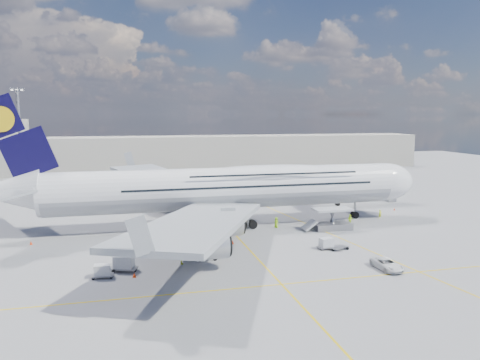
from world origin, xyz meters
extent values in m
plane|color=gray|center=(0.00, 0.00, 0.00)|extent=(300.00, 300.00, 0.00)
cube|color=#DDBA0B|center=(0.00, 0.00, 0.01)|extent=(0.25, 220.00, 0.01)
cube|color=#DDBA0B|center=(0.00, -20.00, 0.01)|extent=(120.00, 0.25, 0.01)
cube|color=#DDBA0B|center=(14.00, 10.00, 0.01)|extent=(14.16, 99.06, 0.01)
cylinder|color=white|center=(0.00, 10.00, 6.80)|extent=(62.00, 7.20, 7.20)
cylinder|color=#9EA0A5|center=(0.00, 10.00, 6.65)|extent=(60.76, 7.13, 7.13)
ellipsoid|color=white|center=(8.00, 10.00, 8.78)|extent=(36.00, 6.84, 3.76)
ellipsoid|color=white|center=(31.00, 10.00, 6.80)|extent=(11.52, 7.20, 7.20)
ellipsoid|color=black|center=(34.24, 10.00, 7.40)|extent=(3.84, 4.16, 1.44)
cone|color=white|center=(-35.50, 10.00, 7.60)|extent=(10.00, 6.84, 6.84)
cube|color=#0C0832|center=(-33.50, 10.00, 16.40)|extent=(11.02, 0.46, 14.61)
cylinder|color=yellow|center=(-35.60, 10.00, 18.90)|extent=(4.00, 0.60, 4.00)
cube|color=#999EA3|center=(-8.00, 30.00, 5.60)|extent=(25.49, 39.15, 3.35)
cube|color=#999EA3|center=(-8.00, -10.00, 5.60)|extent=(25.49, 39.15, 3.35)
cylinder|color=#B7BABF|center=(-3.00, 22.50, 3.20)|extent=(5.20, 3.50, 3.50)
cylinder|color=#B7BABF|center=(-7.50, 33.00, 3.20)|extent=(5.20, 3.50, 3.50)
cylinder|color=#B7BABF|center=(-3.00, -2.50, 3.20)|extent=(5.20, 3.50, 3.50)
cylinder|color=#B7BABF|center=(-7.50, -13.00, 3.20)|extent=(5.20, 3.50, 3.50)
cylinder|color=gray|center=(25.00, 10.00, 2.20)|extent=(0.44, 0.44, 3.80)
cylinder|color=black|center=(25.00, 10.00, 0.65)|extent=(1.30, 0.90, 1.30)
cylinder|color=gray|center=(0.00, 10.00, 2.20)|extent=(0.56, 0.56, 3.80)
cylinder|color=black|center=(0.00, 13.20, 0.75)|extent=(1.50, 0.90, 1.50)
cube|color=#B7B7BC|center=(25.00, 18.60, 7.10)|extent=(3.00, 10.00, 2.60)
cube|color=#B7B7BC|center=(33.00, 23.60, 7.10)|extent=(18.00, 3.00, 2.60)
cylinder|color=gray|center=(27.00, 21.60, 3.55)|extent=(0.80, 0.80, 7.10)
cylinder|color=black|center=(27.00, 21.60, 0.45)|extent=(0.90, 0.80, 0.90)
cylinder|color=gray|center=(41.00, 23.60, 3.55)|extent=(1.00, 1.00, 7.10)
cube|color=gray|center=(41.00, 23.60, 0.40)|extent=(2.00, 2.00, 0.80)
cylinder|color=#B7B7BC|center=(25.00, 14.80, 7.10)|extent=(3.60, 3.60, 2.80)
cube|color=silver|center=(17.00, 2.90, 3.50)|extent=(6.50, 3.20, 0.35)
cube|color=gray|center=(17.00, 2.90, 0.55)|extent=(6.50, 3.20, 1.10)
cube|color=gray|center=(17.00, 2.90, 2.05)|extent=(0.22, 1.99, 3.00)
cylinder|color=black|center=(14.40, 1.70, 0.35)|extent=(0.70, 0.30, 0.70)
cube|color=silver|center=(12.80, 2.90, 1.00)|extent=(2.16, 2.60, 1.60)
cylinder|color=gray|center=(-40.00, 45.00, 12.50)|extent=(0.70, 0.70, 25.00)
cube|color=gray|center=(-40.00, 45.00, 25.20)|extent=(3.00, 0.40, 0.60)
cube|color=#B2AD9E|center=(0.00, 95.00, 6.00)|extent=(180.00, 16.00, 12.00)
cube|color=#193814|center=(40.00, 140.00, 4.00)|extent=(160.00, 6.00, 8.00)
cube|color=gray|center=(-17.79, -10.77, 0.38)|extent=(3.62, 2.69, 0.19)
cylinder|color=black|center=(-19.09, -11.41, 0.24)|extent=(0.47, 0.19, 0.47)
cylinder|color=black|center=(-16.50, -10.12, 0.24)|extent=(0.47, 0.19, 0.47)
cube|color=silver|center=(-17.79, -10.77, 1.24)|extent=(2.77, 2.31, 1.62)
cube|color=gray|center=(-20.35, -12.67, 0.30)|extent=(2.65, 1.50, 0.16)
cylinder|color=black|center=(-21.38, -13.19, 0.19)|extent=(0.38, 0.16, 0.38)
cylinder|color=black|center=(-19.31, -12.15, 0.19)|extent=(0.38, 0.16, 0.38)
cube|color=silver|center=(-20.35, -12.67, 0.99)|extent=(1.96, 1.38, 1.29)
cube|color=gray|center=(-14.55, -2.72, 0.39)|extent=(3.75, 2.78, 0.20)
cylinder|color=black|center=(-15.89, -3.40, 0.25)|extent=(0.49, 0.20, 0.49)
cylinder|color=black|center=(-13.20, -2.05, 0.25)|extent=(0.49, 0.20, 0.49)
cube|color=gray|center=(-20.03, -1.17, 0.32)|extent=(2.94, 1.88, 0.16)
cylinder|color=black|center=(-21.13, -1.72, 0.20)|extent=(0.40, 0.16, 0.40)
cylinder|color=black|center=(-18.93, -0.62, 0.20)|extent=(0.40, 0.16, 0.40)
cube|color=gray|center=(11.10, -7.87, 0.30)|extent=(2.79, 1.80, 0.16)
cylinder|color=black|center=(10.06, -8.39, 0.19)|extent=(0.38, 0.16, 0.38)
cylinder|color=black|center=(12.13, -7.36, 0.19)|extent=(0.38, 0.16, 0.38)
cube|color=silver|center=(11.10, -7.87, 0.99)|extent=(2.09, 1.60, 1.29)
cube|color=gray|center=(12.78, -8.47, 0.33)|extent=(3.21, 2.57, 0.17)
cylinder|color=black|center=(11.64, -9.04, 0.21)|extent=(0.42, 0.17, 0.42)
cylinder|color=black|center=(13.91, -7.90, 0.21)|extent=(0.42, 0.17, 0.42)
cube|color=white|center=(-6.85, -8.76, 0.72)|extent=(2.89, 1.37, 1.34)
cube|color=black|center=(-6.85, -8.76, 1.54)|extent=(1.04, 1.25, 0.51)
cylinder|color=black|center=(-7.88, -9.32, 0.33)|extent=(0.66, 0.26, 0.66)
cylinder|color=black|center=(-5.82, -8.19, 0.33)|extent=(0.66, 0.26, 0.66)
cube|color=gray|center=(-1.31, 31.87, 0.85)|extent=(5.84, 4.44, 1.70)
cube|color=white|center=(-1.91, 31.87, 2.47)|extent=(4.61, 3.83, 1.87)
cube|color=white|center=(0.82, 31.87, 1.62)|extent=(2.28, 2.45, 1.36)
cube|color=black|center=(1.42, 31.87, 1.79)|extent=(0.93, 1.56, 0.77)
cylinder|color=black|center=(0.57, 30.89, 0.47)|extent=(0.94, 0.30, 0.94)
cylinder|color=black|center=(-3.18, 32.85, 0.47)|extent=(0.94, 0.30, 0.94)
cube|color=#FF3C0D|center=(-1.91, 31.87, 1.87)|extent=(4.67, 3.88, 0.43)
cube|color=gray|center=(-20.57, 50.37, 0.91)|extent=(6.22, 4.97, 1.83)
cube|color=white|center=(-21.22, 50.37, 2.65)|extent=(4.94, 4.24, 2.01)
cube|color=white|center=(-18.29, 50.37, 1.74)|extent=(2.50, 2.65, 1.46)
cube|color=black|center=(-17.65, 50.37, 1.92)|extent=(1.07, 1.63, 0.82)
cylinder|color=black|center=(-18.56, 49.32, 0.50)|extent=(1.01, 0.32, 1.01)
cylinder|color=black|center=(-22.59, 51.42, 0.50)|extent=(1.01, 0.32, 1.01)
imported|color=white|center=(14.74, -18.27, 0.70)|extent=(2.56, 5.15, 1.40)
imported|color=#EBFF1A|center=(29.65, 8.75, 0.83)|extent=(0.69, 0.54, 1.66)
imported|color=#C5FF1A|center=(21.67, 5.32, 0.92)|extent=(1.12, 1.04, 1.85)
imported|color=#C6DC17|center=(-10.42, -9.84, 0.85)|extent=(0.84, 1.08, 1.71)
imported|color=#AEFB1A|center=(8.07, 6.31, 0.93)|extent=(0.96, 1.09, 1.87)
imported|color=#BAFA1A|center=(-7.85, -3.16, 0.80)|extent=(1.06, 0.65, 1.60)
cone|color=#FF3C0D|center=(36.43, 14.67, 0.24)|extent=(0.38, 0.38, 0.49)
cube|color=#FF3C0D|center=(36.43, 14.67, 0.01)|extent=(0.33, 0.33, 0.03)
cone|color=#FF3C0D|center=(-2.41, 30.88, 0.31)|extent=(0.48, 0.48, 0.61)
cube|color=#FF3C0D|center=(-2.41, 30.88, 0.02)|extent=(0.42, 0.42, 0.03)
cone|color=#FF3C0D|center=(-18.89, 28.64, 0.25)|extent=(0.39, 0.39, 0.49)
cube|color=#FF3C0D|center=(-18.89, 28.64, 0.01)|extent=(0.33, 0.33, 0.03)
cone|color=#FF3C0D|center=(-1.70, -1.94, 0.28)|extent=(0.44, 0.44, 0.56)
cube|color=#FF3C0D|center=(-1.70, -1.94, 0.02)|extent=(0.38, 0.38, 0.03)
cone|color=#FF3C0D|center=(-16.59, -13.46, 0.30)|extent=(0.47, 0.47, 0.60)
cube|color=#FF3C0D|center=(-16.59, -13.46, 0.02)|extent=(0.41, 0.41, 0.03)
cone|color=#FF3C0D|center=(-31.50, 5.07, 0.28)|extent=(0.45, 0.45, 0.57)
cube|color=#FF3C0D|center=(-31.50, 5.07, 0.02)|extent=(0.39, 0.39, 0.03)
camera|label=1|loc=(-17.26, -69.47, 19.61)|focal=35.00mm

